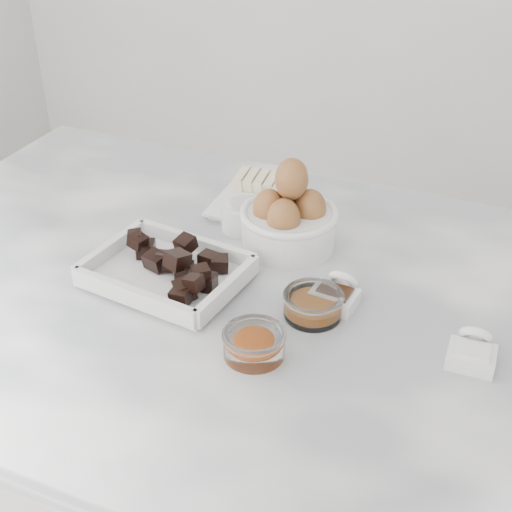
{
  "coord_description": "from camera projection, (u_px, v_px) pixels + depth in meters",
  "views": [
    {
      "loc": [
        0.36,
        -0.76,
        1.54
      ],
      "look_at": [
        0.02,
        0.03,
        0.98
      ],
      "focal_mm": 50.0,
      "sensor_mm": 36.0,
      "label": 1
    }
  ],
  "objects": [
    {
      "name": "zest_bowl",
      "position": [
        254.0,
        342.0,
        0.9
      ],
      "size": [
        0.08,
        0.08,
        0.04
      ],
      "color": "white",
      "rests_on": "marble_slab"
    },
    {
      "name": "marble_slab",
      "position": [
        235.0,
        297.0,
        1.05
      ],
      "size": [
        1.2,
        0.8,
        0.04
      ],
      "primitive_type": "cube",
      "color": "silver",
      "rests_on": "cabinet"
    },
    {
      "name": "egg_bowl",
      "position": [
        289.0,
        218.0,
        1.11
      ],
      "size": [
        0.16,
        0.16,
        0.15
      ],
      "color": "white",
      "rests_on": "marble_slab"
    },
    {
      "name": "honey_bowl",
      "position": [
        313.0,
        304.0,
        0.97
      ],
      "size": [
        0.08,
        0.08,
        0.04
      ],
      "color": "white",
      "rests_on": "marble_slab"
    },
    {
      "name": "vanilla_spoon",
      "position": [
        337.0,
        294.0,
        0.99
      ],
      "size": [
        0.06,
        0.08,
        0.05
      ],
      "color": "white",
      "rests_on": "marble_slab"
    },
    {
      "name": "sugar_ramekin",
      "position": [
        244.0,
        215.0,
        1.16
      ],
      "size": [
        0.08,
        0.08,
        0.05
      ],
      "color": "white",
      "rests_on": "marble_slab"
    },
    {
      "name": "butter_plate",
      "position": [
        259.0,
        196.0,
        1.22
      ],
      "size": [
        0.16,
        0.16,
        0.06
      ],
      "color": "white",
      "rests_on": "marble_slab"
    },
    {
      "name": "cabinet",
      "position": [
        239.0,
        505.0,
        1.3
      ],
      "size": [
        1.1,
        0.7,
        0.9
      ],
      "primitive_type": "cube",
      "color": "beige",
      "rests_on": "ground"
    },
    {
      "name": "chocolate_dish",
      "position": [
        166.0,
        267.0,
        1.04
      ],
      "size": [
        0.24,
        0.19,
        0.06
      ],
      "color": "white",
      "rests_on": "marble_slab"
    },
    {
      "name": "salt_spoon",
      "position": [
        472.0,
        351.0,
        0.89
      ],
      "size": [
        0.06,
        0.07,
        0.04
      ],
      "color": "white",
      "rests_on": "marble_slab"
    }
  ]
}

